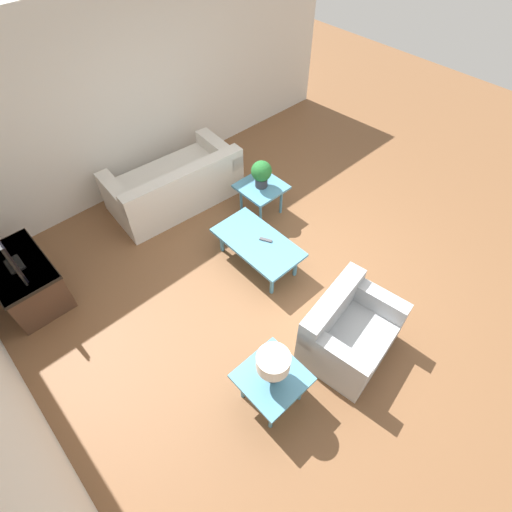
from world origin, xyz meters
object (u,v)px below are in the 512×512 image
side_table_plant (261,189)px  table_lamp (273,364)px  sofa (175,186)px  tv_stand_chest (26,280)px  armchair (347,332)px  coffee_table (258,244)px  side_table_lamp (272,380)px  potted_plant (261,173)px  television (2,248)px

side_table_plant → table_lamp: (-2.10, 1.83, 0.34)m
sofa → tv_stand_chest: bearing=9.8°
armchair → tv_stand_chest: armchair is taller
sofa → table_lamp: bearing=75.0°
coffee_table → sofa: bearing=2.0°
tv_stand_chest → table_lamp: bearing=-156.8°
side_table_lamp → tv_stand_chest: (2.90, 1.24, -0.12)m
side_table_plant → tv_stand_chest: tv_stand_chest is taller
tv_stand_chest → armchair: bearing=-143.6°
table_lamp → side_table_plant: bearing=-41.2°
side_table_lamp → sofa: bearing=-19.0°
coffee_table → potted_plant: 1.03m
tv_stand_chest → table_lamp: table_lamp is taller
table_lamp → television: bearing=23.2°
armchair → coffee_table: 1.56m
television → table_lamp: (-2.90, -1.24, -0.10)m
television → coffee_table: bearing=-121.8°
television → side_table_lamp: bearing=-156.8°
sofa → armchair: armchair is taller
table_lamp → side_table_lamp: bearing=104.0°
sofa → coffee_table: 1.71m
television → potted_plant: television is taller
tv_stand_chest → coffee_table: bearing=-121.9°
side_table_plant → table_lamp: 2.81m
sofa → coffee_table: (-1.71, -0.06, 0.07)m
side_table_plant → tv_stand_chest: (0.80, 3.07, -0.12)m
armchair → table_lamp: 1.11m
tv_stand_chest → television: (-0.00, 0.00, 0.56)m
table_lamp → potted_plant: bearing=-41.2°
tv_stand_chest → potted_plant: 3.20m
coffee_table → potted_plant: (0.68, -0.70, 0.36)m
side_table_plant → table_lamp: bearing=138.8°
sofa → tv_stand_chest: size_ratio=1.88×
tv_stand_chest → television: television is taller
tv_stand_chest → television: 0.56m
television → table_lamp: size_ratio=1.93×
sofa → side_table_lamp: 3.31m
tv_stand_chest → table_lamp: 3.18m
side_table_plant → side_table_lamp: 2.78m
sofa → potted_plant: 1.35m
side_table_lamp → tv_stand_chest: 3.15m
side_table_plant → coffee_table: bearing=134.1°
coffee_table → side_table_lamp: side_table_lamp is taller
armchair → potted_plant: 2.41m
potted_plant → table_lamp: bearing=138.8°
sofa → potted_plant: potted_plant is taller
side_table_plant → television: bearing=75.4°
table_lamp → armchair: bearing=-97.6°
coffee_table → tv_stand_chest: tv_stand_chest is taller
tv_stand_chest → table_lamp: size_ratio=2.57×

